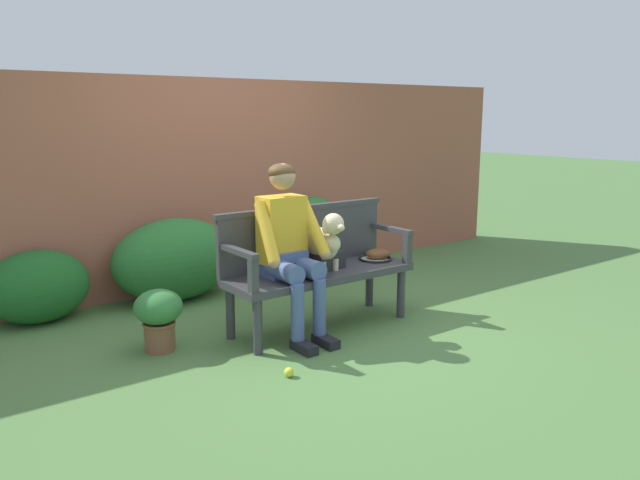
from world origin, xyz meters
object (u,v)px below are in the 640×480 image
object	(u,v)px
tennis_racket	(374,258)
tennis_ball	(289,372)
garden_bench	(320,278)
sports_bag	(325,260)
dog_on_bench	(325,241)
baseball_glove	(378,254)
person_seated	(288,243)
potted_plant	(159,314)

from	to	relation	value
tennis_racket	tennis_ball	xyz separation A→B (m)	(-1.37, -0.72, -0.45)
garden_bench	sports_bag	size ratio (longest dim) A/B	5.65
dog_on_bench	tennis_racket	bearing A→B (deg)	5.27
garden_bench	baseball_glove	bearing A→B (deg)	2.21
person_seated	sports_bag	distance (m)	0.44
potted_plant	baseball_glove	bearing A→B (deg)	-8.07
dog_on_bench	tennis_ball	world-z (taller)	dog_on_bench
person_seated	dog_on_bench	xyz separation A→B (m)	(0.36, 0.01, -0.03)
garden_bench	potted_plant	xyz separation A→B (m)	(-1.25, 0.29, -0.14)
tennis_racket	baseball_glove	size ratio (longest dim) A/B	2.64
person_seated	potted_plant	xyz separation A→B (m)	(-0.93, 0.31, -0.47)
dog_on_bench	tennis_racket	size ratio (longest dim) A/B	0.83
person_seated	potted_plant	bearing A→B (deg)	161.55
tennis_racket	potted_plant	world-z (taller)	tennis_racket
person_seated	tennis_racket	xyz separation A→B (m)	(0.94, 0.06, -0.26)
baseball_glove	sports_bag	xyz separation A→B (m)	(-0.57, 0.01, 0.02)
tennis_ball	potted_plant	distance (m)	1.11
tennis_racket	person_seated	bearing A→B (deg)	-176.07
tennis_ball	garden_bench	bearing A→B (deg)	41.62
person_seated	baseball_glove	world-z (taller)	person_seated
sports_bag	baseball_glove	bearing A→B (deg)	-0.79
garden_bench	sports_bag	xyz separation A→B (m)	(0.08, 0.03, 0.13)
sports_bag	garden_bench	bearing A→B (deg)	-156.65
dog_on_bench	tennis_racket	xyz separation A→B (m)	(0.58, 0.05, -0.23)
dog_on_bench	baseball_glove	distance (m)	0.63
person_seated	sports_bag	xyz separation A→B (m)	(0.39, 0.05, -0.20)
sports_bag	tennis_ball	distance (m)	1.20
baseball_glove	potted_plant	world-z (taller)	baseball_glove
tennis_racket	sports_bag	bearing A→B (deg)	-178.55
dog_on_bench	tennis_ball	xyz separation A→B (m)	(-0.80, -0.66, -0.68)
tennis_racket	baseball_glove	world-z (taller)	baseball_glove
sports_bag	tennis_ball	size ratio (longest dim) A/B	4.24
garden_bench	dog_on_bench	bearing A→B (deg)	-8.83
person_seated	dog_on_bench	distance (m)	0.36
garden_bench	tennis_ball	xyz separation A→B (m)	(-0.75, -0.67, -0.38)
sports_bag	potted_plant	xyz separation A→B (m)	(-1.33, 0.26, -0.27)
garden_bench	tennis_racket	world-z (taller)	tennis_racket
tennis_racket	baseball_glove	bearing A→B (deg)	-39.21
person_seated	tennis_ball	size ratio (longest dim) A/B	20.42
sports_bag	potted_plant	distance (m)	1.38
dog_on_bench	tennis_ball	bearing A→B (deg)	-140.21
potted_plant	dog_on_bench	bearing A→B (deg)	-13.07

